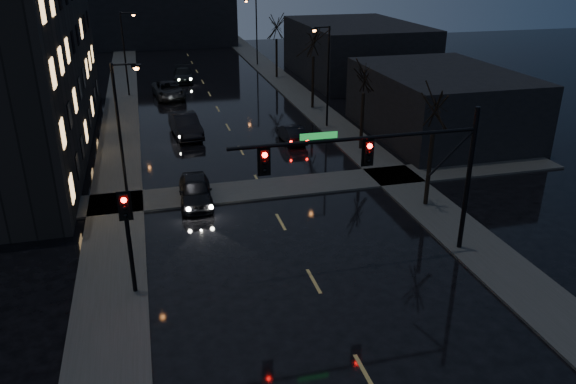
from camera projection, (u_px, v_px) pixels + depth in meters
sidewalk_left at (120, 124)px, 46.39m from camera, size 3.00×140.00×0.12m
sidewalk_right at (317, 110)px, 50.30m from camera, size 3.00×140.00×0.12m
sidewalk_cross at (263, 189)px, 33.67m from camera, size 40.00×3.00×0.12m
commercial_right_near at (439, 103)px, 42.95m from camera, size 10.00×14.00×5.00m
commercial_right_far at (355, 51)px, 62.67m from camera, size 12.00×18.00×6.00m
far_block at (160, 18)px, 84.35m from camera, size 22.00×10.00×8.00m
signal_mast at (394, 161)px, 24.20m from camera, size 11.11×0.41×7.00m
signal_pole_left at (128, 229)px, 22.32m from camera, size 0.35×0.41×4.53m
tree_near at (437, 97)px, 29.17m from camera, size 3.52×3.52×8.08m
tree_mid_a at (365, 69)px, 38.22m from camera, size 3.30×3.30×7.58m
tree_mid_b at (314, 34)px, 48.59m from camera, size 3.74×3.74×8.59m
tree_far at (276, 22)px, 61.26m from camera, size 3.43×3.43×7.88m
streetlight_l_near at (123, 124)px, 29.61m from camera, size 1.53×0.28×8.00m
streetlight_l_far at (126, 47)px, 53.63m from camera, size 1.53×0.28×8.00m
streetlight_r_mid at (326, 68)px, 43.78m from camera, size 1.53×0.28×8.00m
streetlight_r_far at (255, 26)px, 68.69m from camera, size 1.53×0.28×8.00m
oncoming_car_a at (195, 190)px, 31.65m from camera, size 2.00×4.55×1.52m
oncoming_car_b at (186, 125)px, 43.20m from camera, size 2.41×5.38×1.72m
oncoming_car_c at (168, 90)px, 54.56m from camera, size 3.20×5.95×1.59m
oncoming_car_d at (183, 75)px, 61.59m from camera, size 2.38×5.21×1.48m
lead_car at (291, 133)px, 42.01m from camera, size 1.58×4.07×1.32m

